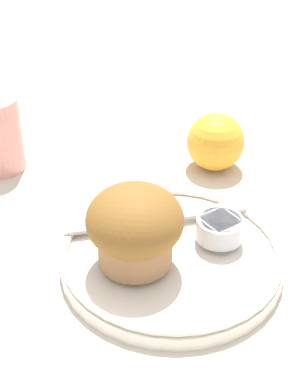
# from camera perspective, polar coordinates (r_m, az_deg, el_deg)

# --- Properties ---
(ground_plane) EXTENTS (3.00, 3.00, 0.00)m
(ground_plane) POSITION_cam_1_polar(r_m,az_deg,el_deg) (0.51, 1.84, -8.51)
(ground_plane) COLOR beige
(plate) EXTENTS (0.21, 0.21, 0.02)m
(plate) POSITION_cam_1_polar(r_m,az_deg,el_deg) (0.51, 2.90, -6.88)
(plate) COLOR silver
(plate) RESTS_ON ground_plane
(muffin) EXTENTS (0.09, 0.09, 0.08)m
(muffin) POSITION_cam_1_polar(r_m,az_deg,el_deg) (0.47, -0.93, -3.86)
(muffin) COLOR #9E7047
(muffin) RESTS_ON plate
(cream_ramekin) EXTENTS (0.05, 0.05, 0.02)m
(cream_ramekin) POSITION_cam_1_polar(r_m,az_deg,el_deg) (0.52, 8.08, -3.75)
(cream_ramekin) COLOR silver
(cream_ramekin) RESTS_ON plate
(berry_pair) EXTENTS (0.03, 0.02, 0.02)m
(berry_pair) POSITION_cam_1_polar(r_m,az_deg,el_deg) (0.54, 1.74, -1.89)
(berry_pair) COLOR #B7192D
(berry_pair) RESTS_ON plate
(butter_knife) EXTENTS (0.19, 0.02, 0.00)m
(butter_knife) POSITION_cam_1_polar(r_m,az_deg,el_deg) (0.54, 1.34, -2.76)
(butter_knife) COLOR #B7B7BC
(butter_knife) RESTS_ON plate
(orange_fruit) EXTENTS (0.07, 0.07, 0.07)m
(orange_fruit) POSITION_cam_1_polar(r_m,az_deg,el_deg) (0.66, 7.63, 5.32)
(orange_fruit) COLOR #F4A82D
(orange_fruit) RESTS_ON ground_plane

